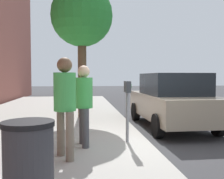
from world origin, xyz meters
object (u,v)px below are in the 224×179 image
Objects in this scene: parking_meter at (127,98)px; street_tree at (82,17)px; pedestrian_bystander at (65,98)px; parked_sedan_near at (171,100)px; trash_bin at (29,165)px; pedestrian_at_meter at (84,99)px.

street_tree is at bearing 15.04° from parking_meter.
parked_sedan_near is (3.32, -3.21, -0.37)m from pedestrian_bystander.
parked_sedan_near is at bearing -34.40° from trash_bin.
pedestrian_at_meter is 4.89m from street_tree.
parked_sedan_near reaches higher than trash_bin.
pedestrian_bystander is 4.63m from parked_sedan_near.
street_tree is (1.59, 2.91, 2.99)m from parked_sedan_near.
parked_sedan_near is 0.89× the size of street_tree.
pedestrian_bystander is (-0.83, 0.35, 0.08)m from pedestrian_at_meter.
parking_meter is 0.29× the size of street_tree.
street_tree is 4.89× the size of trash_bin.
parking_meter is 0.76× the size of pedestrian_bystander.
parking_meter is at bearing 2.11° from pedestrian_at_meter.
pedestrian_bystander is at bearing -122.69° from pedestrian_at_meter.
pedestrian_at_meter is 0.40× the size of parked_sedan_near.
trash_bin is at bearing 174.95° from street_tree.
trash_bin is at bearing 145.60° from parked_sedan_near.
pedestrian_at_meter is at bearing 101.81° from parking_meter.
pedestrian_at_meter reaches higher than trash_bin.
parking_meter is 1.70m from pedestrian_bystander.
parked_sedan_near is 6.20m from trash_bin.
street_tree is at bearing -5.05° from trash_bin.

